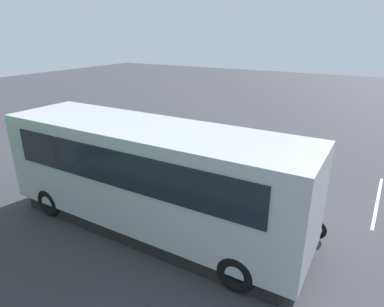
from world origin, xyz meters
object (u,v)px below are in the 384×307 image
(spectator_centre, at_px, (188,168))
(tour_bus, at_px, (150,179))
(spectator_far_right, at_px, (141,161))
(parked_motorcycle_silver, at_px, (292,218))
(spectator_far_left, at_px, (230,182))
(spectator_right, at_px, (161,162))
(spectator_left, at_px, (205,174))
(stunt_motorcycle, at_px, (183,142))

(spectator_centre, bearing_deg, tour_bus, 94.27)
(spectator_far_right, bearing_deg, parked_motorcycle_silver, 176.50)
(spectator_far_left, bearing_deg, spectator_far_right, -1.87)
(tour_bus, relative_size, spectator_centre, 5.46)
(spectator_far_right, distance_m, parked_motorcycle_silver, 5.99)
(tour_bus, xyz_separation_m, spectator_far_left, (-1.65, -2.14, -0.58))
(tour_bus, xyz_separation_m, spectator_right, (1.31, -2.42, -0.59))
(spectator_left, height_order, spectator_right, spectator_left)
(spectator_far_right, bearing_deg, spectator_far_left, 178.13)
(spectator_left, xyz_separation_m, parked_motorcycle_silver, (-3.15, 0.37, -0.58))
(spectator_right, bearing_deg, spectator_far_right, 10.47)
(spectator_far_left, xyz_separation_m, parked_motorcycle_silver, (-2.15, 0.24, -0.58))
(parked_motorcycle_silver, bearing_deg, spectator_left, -6.73)
(spectator_right, relative_size, parked_motorcycle_silver, 0.86)
(spectator_left, distance_m, spectator_centre, 0.88)
(spectator_left, height_order, parked_motorcycle_silver, spectator_left)
(spectator_far_right, relative_size, stunt_motorcycle, 0.89)
(spectator_centre, bearing_deg, parked_motorcycle_silver, 170.89)
(spectator_left, distance_m, stunt_motorcycle, 4.89)
(spectator_centre, bearing_deg, spectator_right, 6.06)
(spectator_left, xyz_separation_m, stunt_motorcycle, (3.18, -3.69, -0.45))
(tour_bus, xyz_separation_m, spectator_centre, (0.19, -2.54, -0.62))
(tour_bus, bearing_deg, spectator_right, -61.46)
(spectator_far_left, xyz_separation_m, spectator_right, (2.97, -0.28, -0.01))
(spectator_far_left, bearing_deg, tour_bus, 52.27)
(tour_bus, height_order, spectator_centre, tour_bus)
(spectator_far_left, relative_size, spectator_left, 1.00)
(spectator_far_left, height_order, parked_motorcycle_silver, spectator_far_left)
(parked_motorcycle_silver, bearing_deg, spectator_far_right, -3.50)
(spectator_far_left, relative_size, parked_motorcycle_silver, 0.87)
(spectator_far_right, distance_m, stunt_motorcycle, 3.74)
(stunt_motorcycle, bearing_deg, tour_bus, 113.00)
(spectator_left, bearing_deg, spectator_right, -4.33)
(spectator_left, relative_size, spectator_right, 1.00)
(tour_bus, bearing_deg, stunt_motorcycle, -67.00)
(spectator_centre, bearing_deg, spectator_far_right, 7.96)
(spectator_right, distance_m, spectator_far_right, 0.86)
(spectator_right, relative_size, spectator_far_right, 1.04)
(tour_bus, xyz_separation_m, parked_motorcycle_silver, (-3.80, -1.90, -1.16))
(spectator_far_left, height_order, spectator_left, spectator_far_left)
(parked_motorcycle_silver, bearing_deg, spectator_right, -5.81)
(spectator_far_left, bearing_deg, spectator_left, -7.48)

